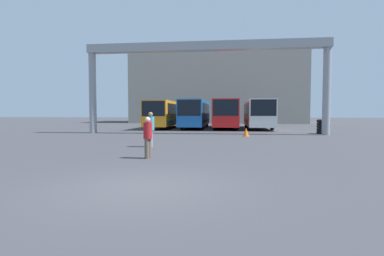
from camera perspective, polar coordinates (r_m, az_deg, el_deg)
ground_plane at (r=7.35m, az=-9.26°, el=-11.10°), size 200.00×200.00×0.00m
building_backdrop at (r=54.48m, az=4.86°, el=7.99°), size 29.19×12.00×13.10m
overhead_gantry at (r=25.14m, az=2.34°, el=12.72°), size 19.90×0.80×7.54m
bus_slot_0 at (r=34.72m, az=-5.07°, el=2.89°), size 2.52×11.43×3.01m
bus_slot_1 at (r=34.45m, az=0.71°, el=2.97°), size 2.48×12.00×3.08m
bus_slot_2 at (r=34.08m, az=6.52°, el=2.98°), size 2.63×11.67×3.10m
bus_slot_3 at (r=33.66m, az=12.45°, el=2.91°), size 2.58×10.51×3.09m
pedestrian_mid_right at (r=11.72m, az=-8.42°, el=-1.61°), size 0.33×0.33×1.61m
pedestrian_near_right at (r=15.58m, az=-7.88°, el=-0.08°), size 0.38×0.38×1.81m
traffic_cone at (r=22.64m, az=10.26°, el=-0.79°), size 0.44×0.44×0.63m
tire_stack at (r=27.24m, az=23.69°, el=0.24°), size 1.04×1.04×1.20m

